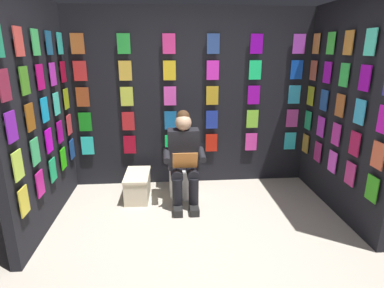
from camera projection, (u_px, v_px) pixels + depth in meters
The scene contains 7 objects.
ground_plane at pixel (207, 262), 2.99m from camera, with size 30.00×30.00×0.00m, color #B2A899.
display_wall_back at pixel (191, 99), 4.50m from camera, with size 3.47×0.14×2.48m.
display_wall_left at pixel (346, 111), 3.68m from camera, with size 0.14×1.91×2.48m.
display_wall_right at pixel (38, 116), 3.41m from camera, with size 0.14×1.91×2.48m.
toilet at pixel (183, 171), 4.32m from camera, with size 0.41×0.55×0.77m.
person_reading at pixel (184, 158), 4.02m from camera, with size 0.53×0.68×1.19m.
comic_longbox_near at pixel (138, 185), 4.24m from camera, with size 0.33×0.60×0.34m.
Camera 1 is at (0.35, 2.52, 1.93)m, focal length 29.61 mm.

